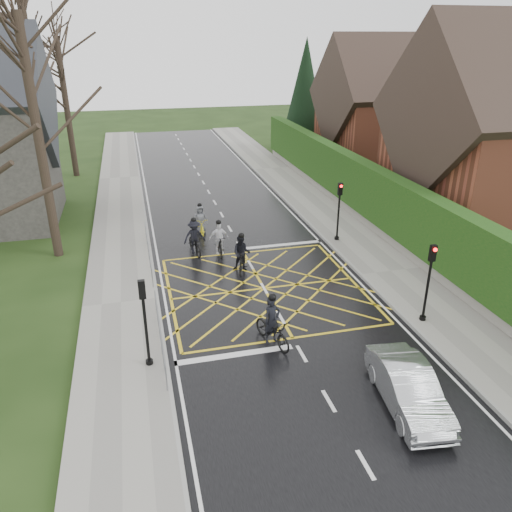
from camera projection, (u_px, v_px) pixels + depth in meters
name	position (u px, v px, depth m)	size (l,w,h in m)	color
ground	(264.00, 288.00, 21.56)	(120.00, 120.00, 0.00)	black
road	(264.00, 288.00, 21.56)	(9.00, 80.00, 0.01)	black
sidewalk_right	(390.00, 272.00, 22.87)	(3.00, 80.00, 0.15)	gray
sidewalk_left	(121.00, 304.00, 20.19)	(3.00, 80.00, 0.15)	gray
stone_wall	(368.00, 220.00, 28.47)	(0.50, 38.00, 0.70)	slate
hedge	(371.00, 191.00, 27.76)	(0.90, 38.00, 2.80)	#0F360E
house_far	(387.00, 114.00, 39.05)	(9.80, 8.80, 10.30)	brown
conifer	(305.00, 96.00, 45.00)	(4.60, 4.60, 10.00)	black
tree_near	(30.00, 88.00, 21.67)	(9.24, 9.24, 11.44)	black
tree_mid	(31.00, 62.00, 28.25)	(10.08, 10.08, 12.48)	black
tree_far	(62.00, 78.00, 36.08)	(8.40, 8.40, 10.40)	black
railing_south	(160.00, 329.00, 17.10)	(0.05, 5.04, 1.03)	slate
railing_north	(148.00, 247.00, 23.75)	(0.05, 6.04, 1.03)	slate
traffic_light_ne	(339.00, 212.00, 25.75)	(0.24, 0.31, 3.21)	black
traffic_light_se	(428.00, 284.00, 18.30)	(0.24, 0.31, 3.21)	black
traffic_light_sw	(146.00, 324.00, 15.76)	(0.24, 0.31, 3.21)	black
cyclist_rear	(272.00, 328.00, 17.49)	(1.32, 2.11, 1.94)	black
cyclist_back	(242.00, 257.00, 22.94)	(1.12, 1.92, 1.86)	black
cyclist_mid	(195.00, 240.00, 24.84)	(1.19, 2.00, 1.87)	black
cyclist_front	(219.00, 242.00, 24.71)	(0.98, 1.81, 1.79)	black
cyclist_lead	(201.00, 223.00, 27.39)	(0.78, 1.78, 1.71)	yellow
car	(408.00, 388.00, 14.49)	(1.35, 3.87, 1.28)	#AFB3B6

